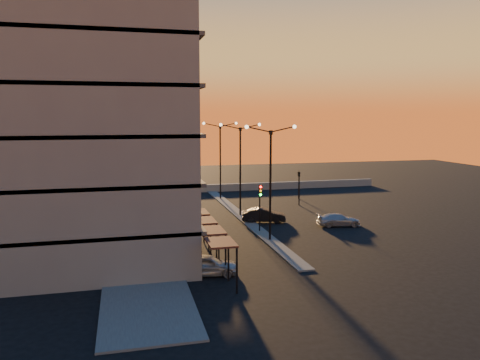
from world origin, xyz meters
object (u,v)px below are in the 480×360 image
object	(u,v)px
streetlamp_mid	(240,162)
car_hatchback	(207,265)
car_wagon	(339,220)
traffic_light_main	(260,200)
car_sedan	(264,215)

from	to	relation	value
streetlamp_mid	car_hatchback	world-z (taller)	streetlamp_mid
car_hatchback	car_wagon	bearing A→B (deg)	-43.29
streetlamp_mid	traffic_light_main	bearing A→B (deg)	-90.00
traffic_light_main	car_sedan	distance (m)	4.64
streetlamp_mid	car_wagon	xyz separation A→B (m)	(7.86, -6.55, -5.00)
streetlamp_mid	car_sedan	distance (m)	6.11
streetlamp_mid	car_hatchback	size ratio (longest dim) A/B	2.40
car_sedan	streetlamp_mid	bearing A→B (deg)	38.92
traffic_light_main	streetlamp_mid	bearing A→B (deg)	90.00
car_hatchback	car_sedan	world-z (taller)	car_sedan
streetlamp_mid	traffic_light_main	world-z (taller)	streetlamp_mid
car_hatchback	car_sedan	distance (m)	15.88
streetlamp_mid	car_sedan	world-z (taller)	streetlamp_mid
car_sedan	car_wagon	distance (m)	7.13
car_hatchback	traffic_light_main	bearing A→B (deg)	-22.69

